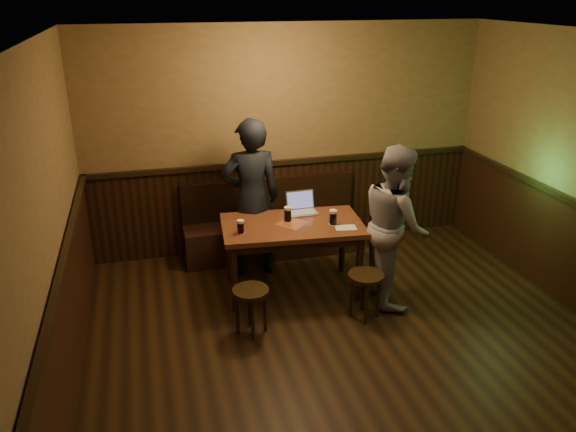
# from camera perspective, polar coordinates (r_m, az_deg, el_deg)

# --- Properties ---
(room) EXTENTS (5.04, 6.04, 2.84)m
(room) POSITION_cam_1_polar(r_m,az_deg,el_deg) (4.63, 8.79, -3.05)
(room) COLOR black
(room) RESTS_ON ground
(bench) EXTENTS (2.20, 0.50, 0.95)m
(bench) POSITION_cam_1_polar(r_m,az_deg,el_deg) (7.11, -1.68, -1.43)
(bench) COLOR black
(bench) RESTS_ON ground
(pub_table) EXTENTS (1.58, 0.99, 0.81)m
(pub_table) POSITION_cam_1_polar(r_m,az_deg,el_deg) (6.07, 0.43, -1.68)
(pub_table) COLOR #5C2D1A
(pub_table) RESTS_ON ground
(stool_left) EXTENTS (0.38, 0.38, 0.48)m
(stool_left) POSITION_cam_1_polar(r_m,az_deg,el_deg) (5.47, -3.79, -8.31)
(stool_left) COLOR black
(stool_left) RESTS_ON ground
(stool_right) EXTENTS (0.45, 0.45, 0.49)m
(stool_right) POSITION_cam_1_polar(r_m,az_deg,el_deg) (5.75, 7.88, -6.74)
(stool_right) COLOR black
(stool_right) RESTS_ON ground
(pint_left) EXTENTS (0.10, 0.10, 0.15)m
(pint_left) POSITION_cam_1_polar(r_m,az_deg,el_deg) (5.78, -4.84, -1.09)
(pint_left) COLOR maroon
(pint_left) RESTS_ON pub_table
(pint_mid) EXTENTS (0.11, 0.11, 0.17)m
(pint_mid) POSITION_cam_1_polar(r_m,az_deg,el_deg) (6.06, -0.02, 0.21)
(pint_mid) COLOR maroon
(pint_mid) RESTS_ON pub_table
(pint_right) EXTENTS (0.11, 0.11, 0.17)m
(pint_right) POSITION_cam_1_polar(r_m,az_deg,el_deg) (5.99, 4.60, -0.12)
(pint_right) COLOR maroon
(pint_right) RESTS_ON pub_table
(laptop) EXTENTS (0.33, 0.27, 0.23)m
(laptop) POSITION_cam_1_polar(r_m,az_deg,el_deg) (6.32, 1.39, 0.93)
(laptop) COLOR silver
(laptop) RESTS_ON pub_table
(menu) EXTENTS (0.24, 0.19, 0.00)m
(menu) POSITION_cam_1_polar(r_m,az_deg,el_deg) (5.95, 5.89, -1.18)
(menu) COLOR silver
(menu) RESTS_ON pub_table
(person_suit) EXTENTS (0.68, 0.45, 1.86)m
(person_suit) POSITION_cam_1_polar(r_m,az_deg,el_deg) (6.40, -3.77, 1.78)
(person_suit) COLOR black
(person_suit) RESTS_ON ground
(person_grey) EXTENTS (0.76, 0.92, 1.71)m
(person_grey) POSITION_cam_1_polar(r_m,az_deg,el_deg) (5.98, 10.83, -0.86)
(person_grey) COLOR gray
(person_grey) RESTS_ON ground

